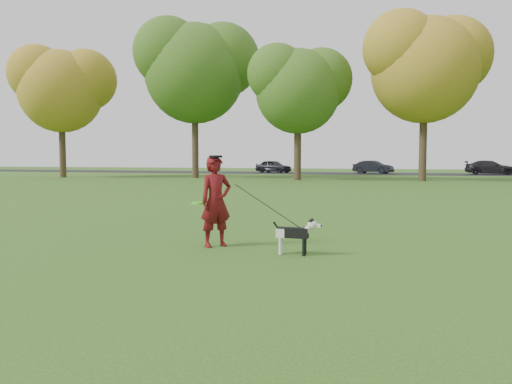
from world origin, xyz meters
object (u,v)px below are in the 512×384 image
(man, at_px, (216,201))
(dog, at_px, (296,232))
(car_mid, at_px, (373,167))
(car_right, at_px, (490,168))
(car_left, at_px, (273,166))

(man, xyz_separation_m, dog, (1.47, -0.35, -0.41))
(man, bearing_deg, car_mid, 42.51)
(man, height_order, car_mid, man)
(dog, distance_m, car_right, 40.85)
(car_left, bearing_deg, car_mid, -70.03)
(dog, xyz_separation_m, car_left, (-10.23, 39.78, 0.27))
(car_left, relative_size, car_mid, 1.00)
(man, bearing_deg, dog, -59.86)
(car_mid, xyz_separation_m, car_right, (9.97, 0.00, 0.01))
(man, relative_size, dog, 1.99)
(man, distance_m, dog, 1.57)
(dog, relative_size, car_right, 0.18)
(dog, height_order, car_mid, car_mid)
(car_left, height_order, car_mid, car_left)
(car_right, bearing_deg, car_left, 96.74)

